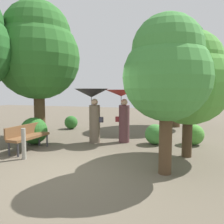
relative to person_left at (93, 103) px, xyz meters
name	(u,v)px	position (x,y,z in m)	size (l,w,h in m)	color
ground_plane	(69,170)	(0.60, -2.97, -1.50)	(40.00, 40.00, 0.00)	brown
person_left	(93,103)	(0.00, 0.00, 0.00)	(1.26, 1.26, 2.01)	#6B5B4C
person_right	(122,105)	(1.05, 0.36, -0.09)	(1.21, 1.21, 1.97)	#563338
park_bench	(27,135)	(-1.57, -1.74, -0.99)	(0.60, 1.53, 0.83)	#38383D
tree_near_right	(189,77)	(3.35, -0.89, 0.83)	(2.36, 2.36, 3.65)	#42301E
tree_mid_left	(38,51)	(-2.30, -0.01, 2.01)	(3.28, 3.28, 5.41)	#4C3823
tree_mid_right	(177,58)	(2.86, 4.70, 2.15)	(3.50, 3.50, 5.66)	#4C3823
tree_far_back	(167,69)	(2.84, -2.48, 0.93)	(2.01, 2.01, 3.65)	#4C3823
bush_path_left	(71,122)	(-2.19, 2.44, -1.17)	(0.66, 0.66, 0.66)	#2D6B28
bush_path_right	(155,134)	(2.28, 0.38, -1.13)	(0.73, 0.73, 0.73)	#428C3D
bush_behind_bench	(34,131)	(-1.95, -0.88, -1.01)	(0.97, 0.97, 0.97)	#2D6B28
bush_far_side	(194,135)	(3.60, 0.71, -1.13)	(0.74, 0.74, 0.74)	#4C9338
path_marker_post	(24,144)	(-1.06, -2.54, -1.05)	(0.12, 0.12, 0.89)	gray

